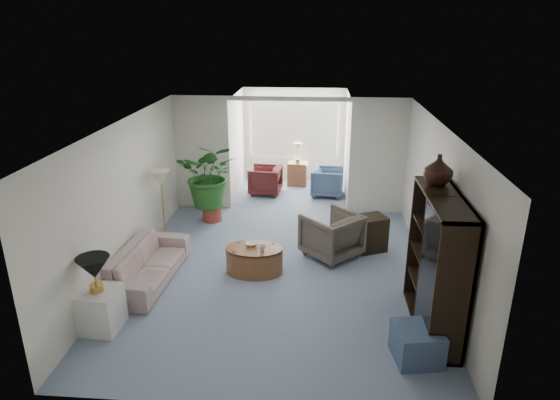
# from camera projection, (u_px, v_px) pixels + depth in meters

# --- Properties ---
(floor) EXTENTS (6.00, 6.00, 0.00)m
(floor) POSITION_uv_depth(u_px,v_px,m) (277.00, 274.00, 8.14)
(floor) COLOR #889CB3
(floor) RESTS_ON ground
(sunroom_floor) EXTENTS (2.60, 2.60, 0.00)m
(sunroom_floor) POSITION_uv_depth(u_px,v_px,m) (291.00, 193.00, 11.98)
(sunroom_floor) COLOR #889CB3
(sunroom_floor) RESTS_ON ground
(back_pier_left) EXTENTS (1.20, 0.12, 2.50)m
(back_pier_left) POSITION_uv_depth(u_px,v_px,m) (202.00, 153.00, 10.66)
(back_pier_left) COLOR silver
(back_pier_left) RESTS_ON ground
(back_pier_right) EXTENTS (1.20, 0.12, 2.50)m
(back_pier_right) POSITION_uv_depth(u_px,v_px,m) (378.00, 157.00, 10.38)
(back_pier_right) COLOR silver
(back_pier_right) RESTS_ON ground
(back_header) EXTENTS (2.60, 0.12, 0.10)m
(back_header) POSITION_uv_depth(u_px,v_px,m) (289.00, 99.00, 10.10)
(back_header) COLOR silver
(back_header) RESTS_ON back_pier_left
(window_pane) EXTENTS (2.20, 0.02, 1.50)m
(window_pane) POSITION_uv_depth(u_px,v_px,m) (294.00, 127.00, 12.50)
(window_pane) COLOR white
(window_blinds) EXTENTS (2.20, 0.02, 1.50)m
(window_blinds) POSITION_uv_depth(u_px,v_px,m) (294.00, 128.00, 12.48)
(window_blinds) COLOR white
(framed_picture) EXTENTS (0.04, 0.50, 0.40)m
(framed_picture) POSITION_uv_depth(u_px,v_px,m) (441.00, 183.00, 7.28)
(framed_picture) COLOR #C0AF99
(sofa) EXTENTS (0.90, 2.03, 0.58)m
(sofa) POSITION_uv_depth(u_px,v_px,m) (147.00, 264.00, 7.87)
(sofa) COLOR beige
(sofa) RESTS_ON ground
(end_table) EXTENTS (0.56, 0.56, 0.58)m
(end_table) POSITION_uv_depth(u_px,v_px,m) (100.00, 310.00, 6.63)
(end_table) COLOR white
(end_table) RESTS_ON ground
(table_lamp) EXTENTS (0.44, 0.44, 0.30)m
(table_lamp) POSITION_uv_depth(u_px,v_px,m) (94.00, 268.00, 6.41)
(table_lamp) COLOR black
(table_lamp) RESTS_ON end_table
(floor_lamp) EXTENTS (0.36, 0.36, 0.28)m
(floor_lamp) POSITION_uv_depth(u_px,v_px,m) (160.00, 178.00, 9.00)
(floor_lamp) COLOR #F5E8C3
(floor_lamp) RESTS_ON ground
(coffee_table) EXTENTS (1.16, 1.16, 0.45)m
(coffee_table) POSITION_uv_depth(u_px,v_px,m) (254.00, 260.00, 8.14)
(coffee_table) COLOR brown
(coffee_table) RESTS_ON ground
(coffee_bowl) EXTENTS (0.26, 0.26, 0.05)m
(coffee_bowl) POSITION_uv_depth(u_px,v_px,m) (252.00, 244.00, 8.15)
(coffee_bowl) COLOR white
(coffee_bowl) RESTS_ON coffee_table
(coffee_cup) EXTENTS (0.13, 0.13, 0.10)m
(coffee_cup) POSITION_uv_depth(u_px,v_px,m) (262.00, 248.00, 7.94)
(coffee_cup) COLOR beige
(coffee_cup) RESTS_ON coffee_table
(wingback_chair) EXTENTS (1.24, 1.24, 0.81)m
(wingback_chair) POSITION_uv_depth(u_px,v_px,m) (332.00, 235.00, 8.65)
(wingback_chair) COLOR #595046
(wingback_chair) RESTS_ON ground
(side_table_dark) EXTENTS (0.68, 0.62, 0.66)m
(side_table_dark) POSITION_uv_depth(u_px,v_px,m) (370.00, 233.00, 8.91)
(side_table_dark) COLOR black
(side_table_dark) RESTS_ON ground
(entertainment_cabinet) EXTENTS (0.46, 1.71, 1.90)m
(entertainment_cabinet) POSITION_uv_depth(u_px,v_px,m) (437.00, 264.00, 6.44)
(entertainment_cabinet) COLOR black
(entertainment_cabinet) RESTS_ON ground
(cabinet_urn) EXTENTS (0.39, 0.39, 0.41)m
(cabinet_urn) POSITION_uv_depth(u_px,v_px,m) (438.00, 169.00, 6.51)
(cabinet_urn) COLOR black
(cabinet_urn) RESTS_ON entertainment_cabinet
(ottoman) EXTENTS (0.63, 0.63, 0.44)m
(ottoman) POSITION_uv_depth(u_px,v_px,m) (417.00, 344.00, 6.04)
(ottoman) COLOR #4A5C7F
(ottoman) RESTS_ON ground
(plant_pot) EXTENTS (0.40, 0.40, 0.32)m
(plant_pot) POSITION_uv_depth(u_px,v_px,m) (212.00, 213.00, 10.29)
(plant_pot) COLOR #9F3D2E
(plant_pot) RESTS_ON ground
(house_plant) EXTENTS (1.24, 1.07, 1.37)m
(house_plant) POSITION_uv_depth(u_px,v_px,m) (210.00, 175.00, 10.00)
(house_plant) COLOR #256121
(house_plant) RESTS_ON plant_pot
(sunroom_chair_blue) EXTENTS (0.80, 0.79, 0.67)m
(sunroom_chair_blue) POSITION_uv_depth(u_px,v_px,m) (327.00, 182.00, 11.71)
(sunroom_chair_blue) COLOR #4A5C7F
(sunroom_chair_blue) RESTS_ON ground
(sunroom_chair_maroon) EXTENTS (0.81, 0.79, 0.68)m
(sunroom_chair_maroon) POSITION_uv_depth(u_px,v_px,m) (265.00, 180.00, 11.82)
(sunroom_chair_maroon) COLOR #59221E
(sunroom_chair_maroon) RESTS_ON ground
(sunroom_table) EXTENTS (0.51, 0.42, 0.59)m
(sunroom_table) POSITION_uv_depth(u_px,v_px,m) (298.00, 174.00, 12.48)
(sunroom_table) COLOR brown
(sunroom_table) RESTS_ON ground
(shelf_clutter) EXTENTS (0.30, 0.49, 1.06)m
(shelf_clutter) POSITION_uv_depth(u_px,v_px,m) (440.00, 267.00, 6.08)
(shelf_clutter) COLOR black
(shelf_clutter) RESTS_ON entertainment_cabinet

